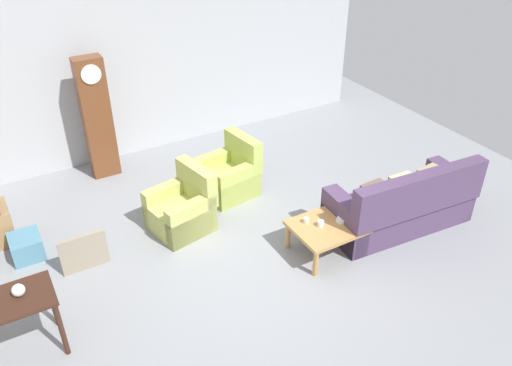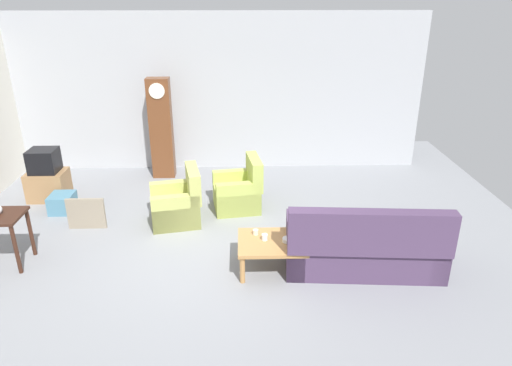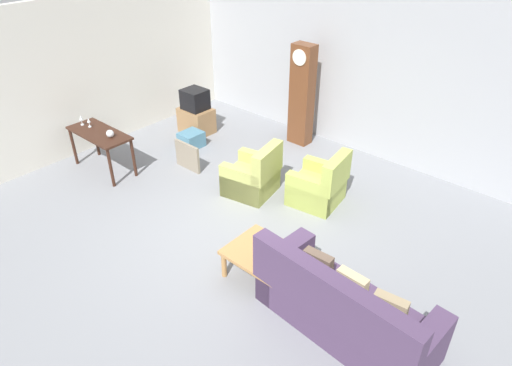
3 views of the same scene
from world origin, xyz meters
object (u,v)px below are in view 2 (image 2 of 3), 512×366
tv_stand_cabinet (48,185)px  storage_box_blue (62,203)px  coffee_table_wood (273,245)px  tv_crt (44,161)px  cup_white_porcelain (265,237)px  cup_cream_tall (256,232)px  framed_picture_leaning (86,214)px  cup_blue_rimmed (293,228)px  armchair_olive_near (178,205)px  couch_floral (364,247)px  armchair_olive_far (239,192)px  bowl_white_stacked (288,240)px  grandfather_clock (161,129)px

tv_stand_cabinet → storage_box_blue: 0.70m
coffee_table_wood → tv_stand_cabinet: 4.66m
tv_stand_cabinet → coffee_table_wood: bearing=-31.6°
tv_crt → cup_white_porcelain: (3.85, -2.42, -0.27)m
tv_crt → cup_cream_tall: size_ratio=6.22×
framed_picture_leaning → cup_blue_rimmed: (3.22, -0.97, 0.21)m
armchair_olive_near → framed_picture_leaning: (-1.44, -0.19, -0.05)m
tv_stand_cabinet → cup_cream_tall: 4.36m
couch_floral → armchair_olive_far: (-1.70, 2.02, -0.05)m
couch_floral → framed_picture_leaning: couch_floral is taller
coffee_table_wood → tv_stand_cabinet: size_ratio=1.41×
armchair_olive_far → bowl_white_stacked: size_ratio=6.42×
tv_stand_cabinet → framed_picture_leaning: size_ratio=1.13×
tv_stand_cabinet → framed_picture_leaning: bearing=-48.6°
bowl_white_stacked → coffee_table_wood: bearing=171.7°
armchair_olive_near → grandfather_clock: (-0.54, 2.07, 0.71)m
tv_crt → couch_floral: bearing=-25.9°
tv_crt → cup_cream_tall: bearing=-31.2°
couch_floral → bowl_white_stacked: 1.04m
armchair_olive_near → tv_crt: size_ratio=1.92×
tv_crt → armchair_olive_near: bearing=-21.7°
tv_stand_cabinet → storage_box_blue: bearing=-51.8°
grandfather_clock → cup_blue_rimmed: 4.01m
bowl_white_stacked → armchair_olive_far: bearing=108.6°
tv_crt → coffee_table_wood: bearing=-31.6°
armchair_olive_near → cup_blue_rimmed: size_ratio=11.81×
grandfather_clock → cup_blue_rimmed: bearing=-54.2°
armchair_olive_near → bowl_white_stacked: armchair_olive_near is taller
armchair_olive_far → tv_crt: (-3.50, 0.50, 0.44)m
coffee_table_wood → cup_blue_rimmed: (0.30, 0.29, 0.10)m
armchair_olive_near → cup_cream_tall: 1.78m
tv_stand_cabinet → tv_crt: size_ratio=1.42×
armchair_olive_near → couch_floral: bearing=-29.5°
bowl_white_stacked → armchair_olive_near: bearing=138.5°
cup_cream_tall → cup_blue_rimmed: bearing=11.2°
armchair_olive_far → coffee_table_wood: (0.47, -1.94, 0.06)m
couch_floral → framed_picture_leaning: (-4.15, 1.34, -0.09)m
armchair_olive_near → cup_cream_tall: (1.24, -1.26, 0.16)m
grandfather_clock → cup_cream_tall: bearing=-61.8°
armchair_olive_far → cup_cream_tall: armchair_olive_far is taller
tv_stand_cabinet → cup_cream_tall: (3.73, -2.26, 0.20)m
framed_picture_leaning → armchair_olive_near: bearing=7.5°
grandfather_clock → bowl_white_stacked: grandfather_clock is taller
armchair_olive_far → coffee_table_wood: armchair_olive_far is taller
storage_box_blue → cup_cream_tall: cup_cream_tall is taller
tv_crt → cup_cream_tall: 4.37m
armchair_olive_near → cup_white_porcelain: (1.36, -1.42, 0.17)m
tv_crt → framed_picture_leaning: size_ratio=0.80×
couch_floral → coffee_table_wood: (-1.23, 0.08, 0.02)m
couch_floral → framed_picture_leaning: size_ratio=3.60×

